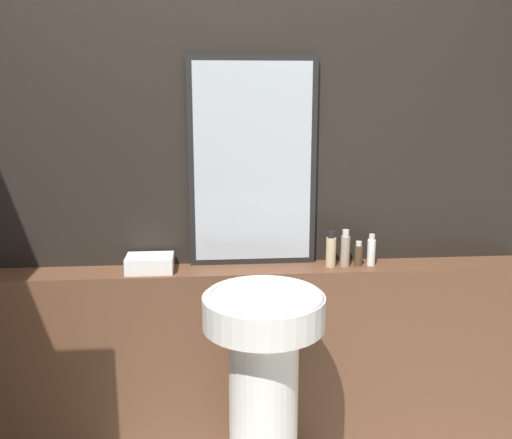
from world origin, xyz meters
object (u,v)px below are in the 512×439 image
Objects in this scene: lotion_bottle at (358,254)px; body_wash_bottle at (371,251)px; pedestal_sink at (264,385)px; conditioner_bottle at (345,249)px; mirror at (253,163)px; shampoo_bottle at (331,250)px; towel_stack at (150,263)px.

lotion_bottle is 0.78× the size of body_wash_bottle.
conditioner_bottle reaches higher than pedestal_sink.
pedestal_sink is 0.94m from mirror.
pedestal_sink is at bearing -137.49° from lotion_bottle.
conditioner_bottle is at bearing 0.00° from shampoo_bottle.
shampoo_bottle is at bearing -0.00° from towel_stack.
pedestal_sink is 6.52× the size of body_wash_bottle.
mirror is 4.52× the size of towel_stack.
shampoo_bottle is 0.13m from lotion_bottle.
shampoo_bottle is at bearing -180.00° from lotion_bottle.
conditioner_bottle reaches higher than shampoo_bottle.
towel_stack is 0.87m from conditioner_bottle.
shampoo_bottle is (0.34, -0.08, -0.39)m from mirror.
lotion_bottle is (0.13, 0.00, -0.02)m from shampoo_bottle.
lotion_bottle is at bearing -9.29° from mirror.
shampoo_bottle reaches higher than body_wash_bottle.
towel_stack reaches higher than pedestal_sink.
towel_stack is at bearing 180.00° from shampoo_bottle.
shampoo_bottle is (0.80, -0.00, 0.04)m from towel_stack.
towel_stack is at bearing -170.45° from mirror.
body_wash_bottle is (0.06, 0.00, 0.01)m from lotion_bottle.
pedestal_sink is 4.64× the size of towel_stack.
lotion_bottle is at bearing 0.00° from conditioner_bottle.
mirror is at bearing 9.55° from towel_stack.
lotion_bottle is at bearing 0.00° from towel_stack.
conditioner_bottle is (0.41, 0.43, 0.41)m from pedestal_sink.
mirror is 0.66m from body_wash_bottle.
mirror is 0.63m from lotion_bottle.
pedestal_sink is 0.72m from conditioner_bottle.
pedestal_sink is 8.34× the size of lotion_bottle.
mirror reaches higher than conditioner_bottle.
body_wash_bottle is (0.53, -0.08, -0.39)m from mirror.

